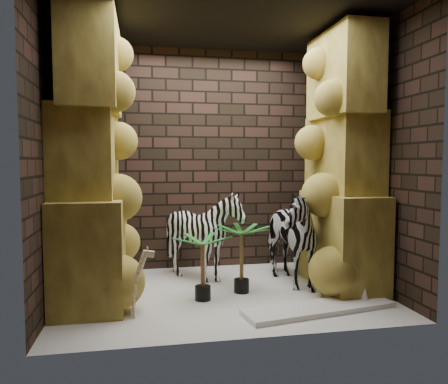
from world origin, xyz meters
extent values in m
plane|color=silver|center=(0.00, 0.00, 0.00)|extent=(3.50, 3.50, 0.00)
plane|color=black|center=(0.00, 0.00, 3.00)|extent=(3.50, 3.50, 0.00)
plane|color=black|center=(0.00, 1.25, 1.50)|extent=(3.50, 0.00, 3.50)
plane|color=black|center=(0.00, -1.25, 1.50)|extent=(3.50, 0.00, 3.50)
plane|color=black|center=(-1.75, 0.00, 1.50)|extent=(0.00, 3.00, 3.00)
plane|color=black|center=(1.75, 0.00, 1.50)|extent=(0.00, 3.00, 3.00)
imported|color=white|center=(0.80, 0.24, 0.67)|extent=(0.76, 1.20, 1.34)
imported|color=white|center=(-0.13, 0.56, 0.51)|extent=(0.95, 1.16, 1.02)
cube|color=white|center=(0.84, -0.73, 0.03)|extent=(1.61, 0.64, 0.05)
camera|label=1|loc=(-0.86, -4.61, 1.47)|focal=34.21mm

